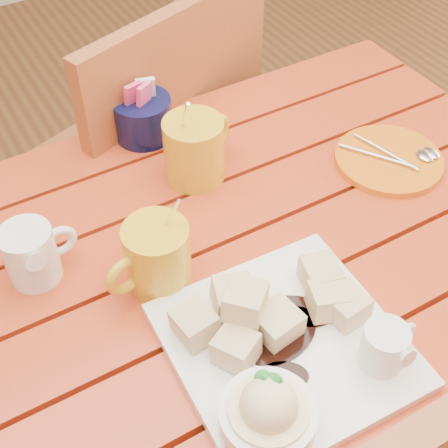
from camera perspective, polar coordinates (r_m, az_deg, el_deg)
table at (r=0.92m, az=-1.20°, el=-9.80°), size 1.20×0.79×0.75m
dessert_plate at (r=0.74m, az=5.54°, el=-11.86°), size 0.28×0.28×0.11m
coffee_mug_left at (r=0.81m, az=-6.27°, el=-2.91°), size 0.12×0.09×0.14m
coffee_mug_right at (r=0.96m, az=-2.64°, el=6.94°), size 0.13×0.09×0.16m
cream_pitcher at (r=0.85m, az=-17.15°, el=-2.56°), size 0.10×0.08×0.09m
sugar_caddy at (r=1.06m, az=-7.43°, el=9.70°), size 0.10×0.10×0.11m
orange_saucer at (r=1.05m, az=14.91°, el=5.72°), size 0.17×0.17×0.02m
chair_far at (r=1.37m, az=-6.94°, el=5.11°), size 0.55×0.55×0.92m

